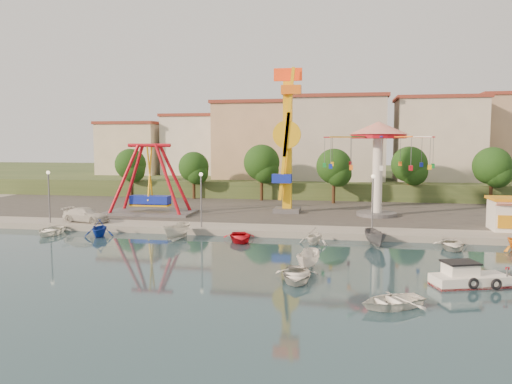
% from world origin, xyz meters
% --- Properties ---
extents(ground, '(200.00, 200.00, 0.00)m').
position_xyz_m(ground, '(0.00, 0.00, 0.00)').
color(ground, '#152F3B').
rests_on(ground, ground).
extents(quay_deck, '(200.00, 100.00, 0.60)m').
position_xyz_m(quay_deck, '(0.00, 62.00, 0.30)').
color(quay_deck, '#9E998E').
rests_on(quay_deck, ground).
extents(asphalt_pad, '(90.00, 28.00, 0.01)m').
position_xyz_m(asphalt_pad, '(0.00, 30.00, 0.60)').
color(asphalt_pad, '#4C4944').
rests_on(asphalt_pad, quay_deck).
extents(hill_terrace, '(200.00, 60.00, 3.00)m').
position_xyz_m(hill_terrace, '(0.00, 67.00, 1.50)').
color(hill_terrace, '#384C26').
rests_on(hill_terrace, ground).
extents(pirate_ship_ride, '(10.00, 5.00, 8.00)m').
position_xyz_m(pirate_ship_ride, '(-16.27, 20.59, 4.39)').
color(pirate_ship_ride, '#59595E').
rests_on(pirate_ship_ride, quay_deck).
extents(kamikaze_tower, '(3.20, 3.10, 16.50)m').
position_xyz_m(kamikaze_tower, '(-1.04, 24.47, 8.61)').
color(kamikaze_tower, '#59595E').
rests_on(kamikaze_tower, quay_deck).
extents(wave_swinger, '(11.60, 11.60, 10.40)m').
position_xyz_m(wave_swinger, '(9.00, 23.62, 8.20)').
color(wave_swinger, '#59595E').
rests_on(wave_swinger, quay_deck).
extents(lamp_post_0, '(0.14, 0.14, 5.00)m').
position_xyz_m(lamp_post_0, '(-24.00, 13.00, 3.10)').
color(lamp_post_0, '#59595E').
rests_on(lamp_post_0, quay_deck).
extents(lamp_post_1, '(0.14, 0.14, 5.00)m').
position_xyz_m(lamp_post_1, '(-8.00, 13.00, 3.10)').
color(lamp_post_1, '#59595E').
rests_on(lamp_post_1, quay_deck).
extents(lamp_post_2, '(0.14, 0.14, 5.00)m').
position_xyz_m(lamp_post_2, '(8.00, 13.00, 3.10)').
color(lamp_post_2, '#59595E').
rests_on(lamp_post_2, quay_deck).
extents(tree_0, '(4.60, 4.60, 7.19)m').
position_xyz_m(tree_0, '(-26.00, 36.98, 5.47)').
color(tree_0, '#382314').
rests_on(tree_0, quay_deck).
extents(tree_1, '(4.35, 4.35, 6.80)m').
position_xyz_m(tree_1, '(-16.00, 36.24, 5.20)').
color(tree_1, '#382314').
rests_on(tree_1, quay_deck).
extents(tree_2, '(5.02, 5.02, 7.85)m').
position_xyz_m(tree_2, '(-6.00, 35.81, 5.92)').
color(tree_2, '#382314').
rests_on(tree_2, quay_deck).
extents(tree_3, '(4.68, 4.68, 7.32)m').
position_xyz_m(tree_3, '(4.00, 34.36, 5.55)').
color(tree_3, '#382314').
rests_on(tree_3, quay_deck).
extents(tree_4, '(4.86, 4.86, 7.60)m').
position_xyz_m(tree_4, '(14.00, 37.35, 5.75)').
color(tree_4, '#382314').
rests_on(tree_4, quay_deck).
extents(tree_5, '(4.83, 4.83, 7.54)m').
position_xyz_m(tree_5, '(24.00, 35.54, 5.71)').
color(tree_5, '#382314').
rests_on(tree_5, quay_deck).
extents(building_0, '(9.26, 9.53, 11.87)m').
position_xyz_m(building_0, '(-33.37, 46.06, 8.93)').
color(building_0, beige).
rests_on(building_0, hill_terrace).
extents(building_1, '(12.33, 9.01, 8.63)m').
position_xyz_m(building_1, '(-21.33, 51.38, 7.32)').
color(building_1, silver).
rests_on(building_1, hill_terrace).
extents(building_2, '(11.95, 9.28, 11.23)m').
position_xyz_m(building_2, '(-8.19, 51.96, 8.62)').
color(building_2, tan).
rests_on(building_2, hill_terrace).
extents(building_3, '(12.59, 10.50, 9.20)m').
position_xyz_m(building_3, '(5.60, 48.80, 7.60)').
color(building_3, beige).
rests_on(building_3, hill_terrace).
extents(building_4, '(10.75, 9.23, 9.24)m').
position_xyz_m(building_4, '(19.07, 52.20, 7.62)').
color(building_4, beige).
rests_on(building_4, hill_terrace).
extents(cabin_motorboat, '(4.90, 3.13, 1.61)m').
position_xyz_m(cabin_motorboat, '(13.03, -1.10, 0.43)').
color(cabin_motorboat, white).
rests_on(cabin_motorboat, ground).
extents(rowboat_a, '(3.06, 4.12, 0.82)m').
position_xyz_m(rowboat_a, '(2.62, -1.91, 0.41)').
color(rowboat_a, silver).
rests_on(rowboat_a, ground).
extents(rowboat_b, '(4.49, 4.12, 0.76)m').
position_xyz_m(rowboat_b, '(8.09, -6.10, 0.38)').
color(rowboat_b, white).
rests_on(rowboat_b, ground).
extents(skiff, '(1.81, 3.68, 1.36)m').
position_xyz_m(skiff, '(3.17, 1.01, 0.68)').
color(skiff, white).
rests_on(skiff, ground).
extents(van, '(5.32, 2.95, 1.46)m').
position_xyz_m(van, '(-20.56, 14.00, 1.33)').
color(van, silver).
rests_on(van, quay_deck).
extents(moored_boat_0, '(3.30, 4.33, 0.84)m').
position_xyz_m(moored_boat_0, '(-21.92, 9.80, 0.42)').
color(moored_boat_0, white).
rests_on(moored_boat_0, ground).
extents(moored_boat_1, '(3.37, 3.67, 1.62)m').
position_xyz_m(moored_boat_1, '(-16.92, 9.80, 0.81)').
color(moored_boat_1, '#1332A6').
rests_on(moored_boat_1, ground).
extents(moored_boat_2, '(2.39, 4.07, 1.48)m').
position_xyz_m(moored_boat_2, '(-9.38, 9.80, 0.74)').
color(moored_boat_2, silver).
rests_on(moored_boat_2, ground).
extents(moored_boat_3, '(3.83, 4.61, 0.83)m').
position_xyz_m(moored_boat_3, '(-3.53, 9.80, 0.41)').
color(moored_boat_3, red).
rests_on(moored_boat_3, ground).
extents(moored_boat_4, '(3.15, 3.42, 1.51)m').
position_xyz_m(moored_boat_4, '(3.00, 9.80, 0.75)').
color(moored_boat_4, silver).
rests_on(moored_boat_4, ground).
extents(moored_boat_5, '(2.20, 3.95, 1.44)m').
position_xyz_m(moored_boat_5, '(8.15, 9.80, 0.72)').
color(moored_boat_5, '#59595E').
rests_on(moored_boat_5, ground).
extents(moored_boat_6, '(2.97, 4.00, 0.79)m').
position_xyz_m(moored_boat_6, '(14.28, 9.80, 0.40)').
color(moored_boat_6, silver).
rests_on(moored_boat_6, ground).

